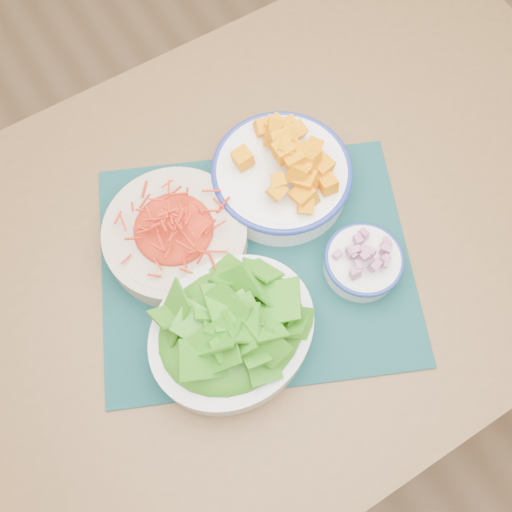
{
  "coord_description": "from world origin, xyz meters",
  "views": [
    {
      "loc": [
        -0.11,
        -0.09,
        1.6
      ],
      "look_at": [
        0.06,
        0.2,
        0.78
      ],
      "focal_mm": 40.0,
      "sensor_mm": 36.0,
      "label": 1
    }
  ],
  "objects_px": {
    "squash_bowl": "(282,170)",
    "onion_bowl": "(363,261)",
    "placemat": "(256,264)",
    "lettuce_bowl": "(232,330)",
    "table": "(284,246)",
    "carrot_bowl": "(175,233)"
  },
  "relations": [
    {
      "from": "placemat",
      "to": "onion_bowl",
      "type": "relative_size",
      "value": 3.53
    },
    {
      "from": "squash_bowl",
      "to": "onion_bowl",
      "type": "distance_m",
      "value": 0.2
    },
    {
      "from": "placemat",
      "to": "lettuce_bowl",
      "type": "height_order",
      "value": "lettuce_bowl"
    },
    {
      "from": "placemat",
      "to": "lettuce_bowl",
      "type": "xyz_separation_m",
      "value": [
        -0.09,
        -0.09,
        0.05
      ]
    },
    {
      "from": "carrot_bowl",
      "to": "lettuce_bowl",
      "type": "relative_size",
      "value": 0.87
    },
    {
      "from": "onion_bowl",
      "to": "squash_bowl",
      "type": "bearing_deg",
      "value": 98.28
    },
    {
      "from": "squash_bowl",
      "to": "onion_bowl",
      "type": "height_order",
      "value": "squash_bowl"
    },
    {
      "from": "onion_bowl",
      "to": "lettuce_bowl",
      "type": "bearing_deg",
      "value": 177.86
    },
    {
      "from": "squash_bowl",
      "to": "onion_bowl",
      "type": "bearing_deg",
      "value": -81.72
    },
    {
      "from": "placemat",
      "to": "squash_bowl",
      "type": "bearing_deg",
      "value": 66.03
    },
    {
      "from": "table",
      "to": "lettuce_bowl",
      "type": "distance_m",
      "value": 0.26
    },
    {
      "from": "lettuce_bowl",
      "to": "placemat",
      "type": "bearing_deg",
      "value": 34.03
    },
    {
      "from": "lettuce_bowl",
      "to": "onion_bowl",
      "type": "bearing_deg",
      "value": -10.4
    },
    {
      "from": "lettuce_bowl",
      "to": "onion_bowl",
      "type": "distance_m",
      "value": 0.23
    },
    {
      "from": "onion_bowl",
      "to": "table",
      "type": "bearing_deg",
      "value": 113.63
    },
    {
      "from": "table",
      "to": "carrot_bowl",
      "type": "height_order",
      "value": "carrot_bowl"
    },
    {
      "from": "table",
      "to": "lettuce_bowl",
      "type": "relative_size",
      "value": 4.51
    },
    {
      "from": "carrot_bowl",
      "to": "onion_bowl",
      "type": "height_order",
      "value": "carrot_bowl"
    },
    {
      "from": "placemat",
      "to": "lettuce_bowl",
      "type": "distance_m",
      "value": 0.14
    },
    {
      "from": "placemat",
      "to": "onion_bowl",
      "type": "bearing_deg",
      "value": -10.13
    },
    {
      "from": "table",
      "to": "carrot_bowl",
      "type": "distance_m",
      "value": 0.23
    },
    {
      "from": "table",
      "to": "carrot_bowl",
      "type": "xyz_separation_m",
      "value": [
        -0.17,
        0.06,
        0.14
      ]
    }
  ]
}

